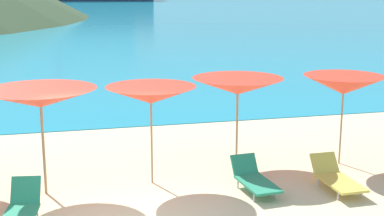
% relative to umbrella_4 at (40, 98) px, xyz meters
% --- Properties ---
extents(ground_plane, '(50.00, 100.00, 0.30)m').
position_rel_umbrella_4_xyz_m(ground_plane, '(1.24, 7.99, -2.18)').
color(ground_plane, beige).
extents(umbrella_4, '(2.38, 2.38, 2.23)m').
position_rel_umbrella_4_xyz_m(umbrella_4, '(0.00, 0.00, 0.00)').
color(umbrella_4, '#9E7F59').
rests_on(umbrella_4, ground_plane).
extents(umbrella_5, '(2.14, 2.14, 2.16)m').
position_rel_umbrella_4_xyz_m(umbrella_5, '(2.27, 0.09, -0.06)').
color(umbrella_5, '#9E7F59').
rests_on(umbrella_5, ground_plane).
extents(umbrella_6, '(2.32, 2.32, 2.12)m').
position_rel_umbrella_4_xyz_m(umbrella_6, '(4.50, 0.95, -0.12)').
color(umbrella_6, '#9E7F59').
rests_on(umbrella_6, ground_plane).
extents(umbrella_7, '(2.09, 2.09, 2.18)m').
position_rel_umbrella_4_xyz_m(umbrella_7, '(6.93, 0.34, -0.09)').
color(umbrella_7, '#9E7F59').
rests_on(umbrella_7, ground_plane).
extents(lounge_chair_0, '(0.70, 1.49, 0.63)m').
position_rel_umbrella_4_xyz_m(lounge_chair_0, '(4.27, -0.90, -1.76)').
color(lounge_chair_0, '#268C66').
rests_on(lounge_chair_0, ground_plane).
extents(lounge_chair_6, '(0.78, 1.58, 0.71)m').
position_rel_umbrella_4_xyz_m(lounge_chair_6, '(-0.42, -1.49, -1.74)').
color(lounge_chair_6, '#268C66').
rests_on(lounge_chair_6, ground_plane).
extents(lounge_chair_7, '(0.64, 1.50, 0.62)m').
position_rel_umbrella_4_xyz_m(lounge_chair_7, '(6.01, -1.22, -1.77)').
color(lounge_chair_7, '#D8BF4C').
rests_on(lounge_chair_7, ground_plane).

